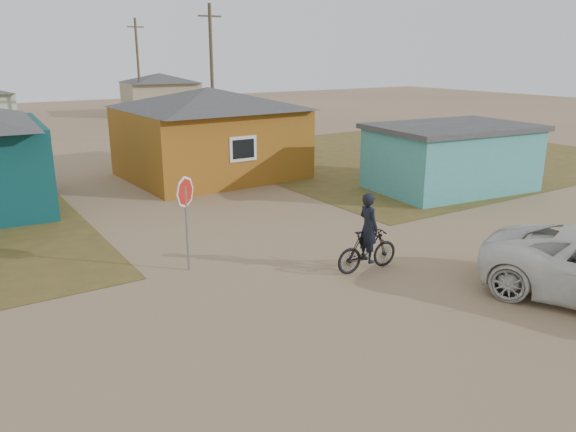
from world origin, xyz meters
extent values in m
plane|color=#937554|center=(0.00, 0.00, 0.00)|extent=(120.00, 120.00, 0.00)
cube|color=brown|center=(14.00, 13.00, 0.01)|extent=(20.00, 18.00, 0.00)
cube|color=#8F5616|center=(2.50, 14.00, 1.50)|extent=(7.21, 6.24, 3.00)
pyramid|color=#353638|center=(2.50, 14.00, 3.45)|extent=(7.72, 6.76, 0.90)
cube|color=silver|center=(2.50, 10.97, 1.65)|extent=(1.20, 0.06, 1.00)
cube|color=black|center=(2.50, 10.94, 1.65)|extent=(0.95, 0.04, 0.75)
cube|color=teal|center=(9.50, 6.50, 1.20)|extent=(6.39, 4.61, 2.40)
cube|color=#353638|center=(9.50, 6.50, 2.50)|extent=(6.71, 4.93, 0.20)
cube|color=gray|center=(10.00, 40.00, 1.40)|extent=(6.41, 5.50, 2.80)
pyramid|color=#353638|center=(10.00, 40.00, 3.20)|extent=(6.95, 6.05, 0.80)
cylinder|color=brown|center=(6.50, 22.00, 4.00)|extent=(0.20, 0.20, 8.00)
cube|color=brown|center=(6.50, 22.00, 7.30)|extent=(1.40, 0.10, 0.10)
cylinder|color=brown|center=(7.50, 38.00, 4.00)|extent=(0.20, 0.20, 8.00)
cube|color=brown|center=(7.50, 38.00, 7.30)|extent=(1.40, 0.10, 0.10)
cylinder|color=gray|center=(-2.89, 3.99, 1.10)|extent=(0.06, 0.06, 2.20)
imported|color=black|center=(0.90, 1.52, 0.54)|extent=(1.82, 0.62, 1.08)
imported|color=black|center=(0.90, 1.52, 1.14)|extent=(0.46, 0.67, 1.77)
camera|label=1|loc=(-8.02, -8.56, 5.32)|focal=35.00mm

